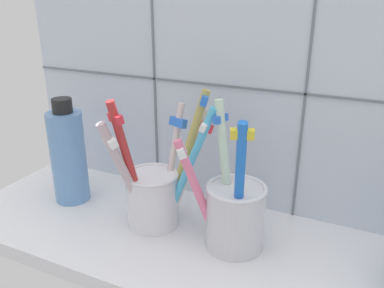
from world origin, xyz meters
The scene contains 5 objects.
counter_slab centered at (0.00, 0.00, 1.00)cm, with size 64.00×22.00×2.00cm, color silver.
tile_wall_back centered at (0.00, 12.00, 22.50)cm, with size 64.00×2.20×45.00cm.
toothbrush_cup_left centered at (-5.27, 1.09, 7.01)cm, with size 12.13×11.69×18.04cm.
toothbrush_cup_right centered at (5.50, 0.92, 6.68)cm, with size 10.31×7.82×17.69cm.
soap_bottle centered at (-19.79, 1.60, 8.98)cm, with size 4.95×4.95×15.28cm.
Camera 1 is at (18.23, -37.32, 30.80)cm, focal length 36.73 mm.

